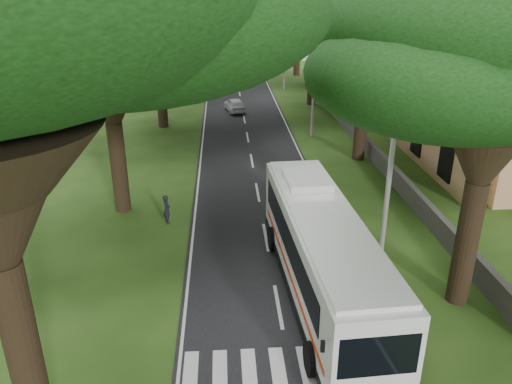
# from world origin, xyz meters

# --- Properties ---
(ground) EXTENTS (140.00, 140.00, 0.00)m
(ground) POSITION_xyz_m (0.00, 0.00, 0.00)
(ground) COLOR #234012
(ground) RESTS_ON ground
(road) EXTENTS (8.00, 120.00, 0.04)m
(road) POSITION_xyz_m (0.00, 25.00, 0.01)
(road) COLOR black
(road) RESTS_ON ground
(crosswalk) EXTENTS (8.00, 3.00, 0.01)m
(crosswalk) POSITION_xyz_m (0.00, -2.00, 0.00)
(crosswalk) COLOR silver
(crosswalk) RESTS_ON ground
(property_wall) EXTENTS (0.35, 50.00, 1.20)m
(property_wall) POSITION_xyz_m (9.00, 24.00, 0.60)
(property_wall) COLOR #383533
(property_wall) RESTS_ON ground
(church) EXTENTS (14.00, 24.00, 11.60)m
(church) POSITION_xyz_m (17.86, 21.55, 4.91)
(church) COLOR tan
(church) RESTS_ON ground
(pole_near) EXTENTS (1.60, 0.24, 8.00)m
(pole_near) POSITION_xyz_m (5.50, 6.00, 4.18)
(pole_near) COLOR gray
(pole_near) RESTS_ON ground
(pole_mid) EXTENTS (1.60, 0.24, 8.00)m
(pole_mid) POSITION_xyz_m (5.50, 26.00, 4.18)
(pole_mid) COLOR gray
(pole_mid) RESTS_ON ground
(pole_far) EXTENTS (1.60, 0.24, 8.00)m
(pole_far) POSITION_xyz_m (5.50, 46.00, 4.18)
(pole_far) COLOR gray
(pole_far) RESTS_ON ground
(tree_l_mida) EXTENTS (13.80, 13.80, 13.45)m
(tree_l_mida) POSITION_xyz_m (-8.00, 12.00, 10.40)
(tree_l_mida) COLOR black
(tree_l_mida) RESTS_ON ground
(tree_r_near) EXTENTS (12.84, 12.84, 13.51)m
(tree_r_near) POSITION_xyz_m (7.50, 2.00, 10.63)
(tree_r_near) COLOR black
(tree_r_near) RESTS_ON ground
(coach_bus) EXTENTS (3.65, 13.30, 3.88)m
(coach_bus) POSITION_xyz_m (1.83, 2.71, 2.09)
(coach_bus) COLOR white
(coach_bus) RESTS_ON ground
(distant_car_a) EXTENTS (2.38, 4.29, 1.38)m
(distant_car_a) POSITION_xyz_m (-0.80, 35.18, 0.72)
(distant_car_a) COLOR silver
(distant_car_a) RESTS_ON road
(distant_car_b) EXTENTS (1.45, 4.16, 1.37)m
(distant_car_b) POSITION_xyz_m (-3.00, 54.47, 0.72)
(distant_car_b) COLOR navy
(distant_car_b) RESTS_ON road
(distant_car_c) EXTENTS (2.61, 5.19, 1.45)m
(distant_car_c) POSITION_xyz_m (0.80, 64.16, 0.75)
(distant_car_c) COLOR maroon
(distant_car_c) RESTS_ON road
(pedestrian) EXTENTS (0.57, 0.70, 1.66)m
(pedestrian) POSITION_xyz_m (-5.26, 10.07, 0.83)
(pedestrian) COLOR black
(pedestrian) RESTS_ON ground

